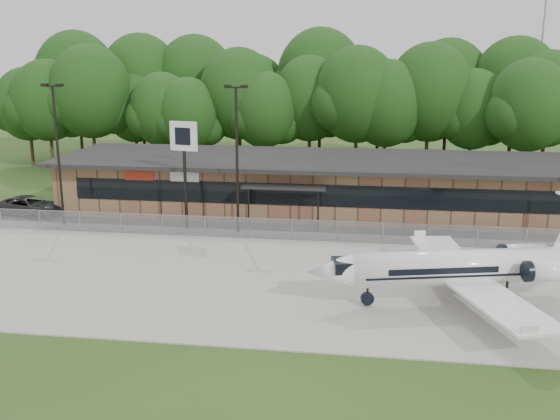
% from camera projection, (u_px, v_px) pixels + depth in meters
% --- Properties ---
extents(ground, '(160.00, 160.00, 0.00)m').
position_uv_depth(ground, '(273.00, 340.00, 27.28)').
color(ground, '#264418').
rests_on(ground, ground).
extents(apron, '(64.00, 18.00, 0.08)m').
position_uv_depth(apron, '(294.00, 277.00, 34.95)').
color(apron, '#9E9B93').
rests_on(apron, ground).
extents(parking_lot, '(50.00, 9.00, 0.06)m').
position_uv_depth(parking_lot, '(313.00, 224.00, 46.00)').
color(parking_lot, '#383835').
rests_on(parking_lot, ground).
extents(terminal, '(41.00, 11.65, 4.30)m').
position_uv_depth(terminal, '(318.00, 183.00, 49.75)').
color(terminal, olive).
rests_on(terminal, ground).
extents(fence, '(46.00, 0.04, 1.52)m').
position_uv_depth(fence, '(307.00, 231.00, 41.50)').
color(fence, gray).
rests_on(fence, ground).
extents(treeline, '(72.00, 12.00, 15.00)m').
position_uv_depth(treeline, '(333.00, 100.00, 65.80)').
color(treeline, '#163510').
rests_on(treeline, ground).
extents(radio_mast, '(0.20, 0.20, 25.00)m').
position_uv_depth(radio_mast, '(541.00, 51.00, 67.33)').
color(radio_mast, gray).
rests_on(radio_mast, ground).
extents(light_pole_left, '(1.55, 0.30, 10.23)m').
position_uv_depth(light_pole_left, '(57.00, 144.00, 44.15)').
color(light_pole_left, black).
rests_on(light_pole_left, ground).
extents(light_pole_mid, '(1.55, 0.30, 10.23)m').
position_uv_depth(light_pole_mid, '(237.00, 148.00, 42.37)').
color(light_pole_mid, black).
rests_on(light_pole_mid, ground).
extents(business_jet, '(15.50, 13.94, 5.25)m').
position_uv_depth(business_jet, '(470.00, 268.00, 30.92)').
color(business_jet, white).
rests_on(business_jet, ground).
extents(suv, '(5.83, 3.45, 1.52)m').
position_uv_depth(suv, '(30.00, 206.00, 48.28)').
color(suv, '#28282A').
rests_on(suv, ground).
extents(pole_sign, '(2.02, 0.66, 7.70)m').
position_uv_depth(pole_sign, '(184.00, 148.00, 43.19)').
color(pole_sign, black).
rests_on(pole_sign, ground).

